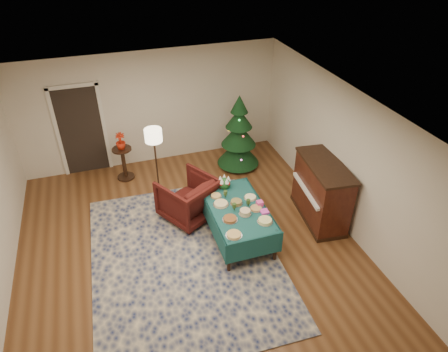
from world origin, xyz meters
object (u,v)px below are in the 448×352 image
object	(u,v)px
side_table	(124,164)
potted_plant	(121,144)
piano	(321,192)
floor_lamp	(154,139)
christmas_tree	(239,136)
armchair	(188,197)
gift_box	(260,203)
buffet_table	(237,214)

from	to	relation	value
side_table	potted_plant	xyz separation A→B (m)	(0.00, 0.00, 0.50)
potted_plant	piano	distance (m)	4.40
floor_lamp	christmas_tree	distance (m)	2.10
side_table	piano	xyz separation A→B (m)	(3.49, -2.66, 0.24)
armchair	piano	distance (m)	2.59
armchair	potted_plant	xyz separation A→B (m)	(-1.04, 1.82, 0.39)
gift_box	piano	size ratio (longest dim) A/B	0.07
gift_box	floor_lamp	distance (m)	2.60
armchair	christmas_tree	world-z (taller)	christmas_tree
floor_lamp	piano	world-z (taller)	floor_lamp
buffet_table	potted_plant	world-z (taller)	potted_plant
christmas_tree	side_table	bearing A→B (deg)	173.20
gift_box	potted_plant	bearing A→B (deg)	128.28
potted_plant	piano	bearing A→B (deg)	-37.32
buffet_table	potted_plant	distance (m)	3.22
side_table	piano	bearing A→B (deg)	-37.32
gift_box	side_table	size ratio (longest dim) A/B	0.14
buffet_table	floor_lamp	size ratio (longest dim) A/B	1.18
armchair	potted_plant	size ratio (longest dim) A/B	2.60
side_table	christmas_tree	xyz separation A→B (m)	(2.65, -0.32, 0.44)
potted_plant	piano	size ratio (longest dim) A/B	0.25
potted_plant	floor_lamp	bearing A→B (deg)	-48.13
gift_box	christmas_tree	size ratio (longest dim) A/B	0.06
gift_box	potted_plant	xyz separation A→B (m)	(-2.17, 2.74, 0.15)
potted_plant	piano	xyz separation A→B (m)	(3.49, -2.66, -0.26)
armchair	floor_lamp	distance (m)	1.41
buffet_table	christmas_tree	size ratio (longest dim) A/B	0.97
buffet_table	gift_box	size ratio (longest dim) A/B	16.15
piano	side_table	bearing A→B (deg)	142.68
gift_box	floor_lamp	xyz separation A→B (m)	(-1.53, 2.03, 0.54)
buffet_table	armchair	bearing A→B (deg)	129.51
buffet_table	floor_lamp	bearing A→B (deg)	119.60
gift_box	christmas_tree	bearing A→B (deg)	78.80
side_table	buffet_table	bearing A→B (deg)	-56.77
armchair	potted_plant	distance (m)	2.13
christmas_tree	armchair	bearing A→B (deg)	-136.82
buffet_table	gift_box	xyz separation A→B (m)	(0.41, -0.06, 0.18)
floor_lamp	buffet_table	bearing A→B (deg)	-60.40
armchair	side_table	bearing A→B (deg)	-89.84
buffet_table	side_table	world-z (taller)	side_table
armchair	side_table	world-z (taller)	armchair
buffet_table	side_table	size ratio (longest dim) A/B	2.28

